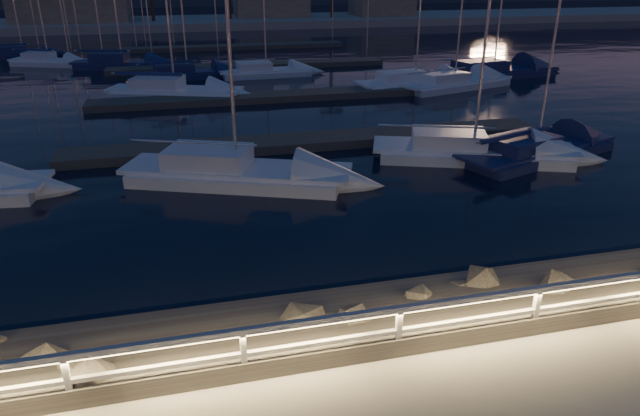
# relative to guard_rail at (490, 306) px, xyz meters

# --- Properties ---
(ground) EXTENTS (400.00, 400.00, 0.00)m
(ground) POSITION_rel_guard_rail_xyz_m (0.07, 0.00, -0.77)
(ground) COLOR #A29C92
(ground) RESTS_ON ground
(harbor_water) EXTENTS (400.00, 440.00, 0.60)m
(harbor_water) POSITION_rel_guard_rail_xyz_m (0.07, 31.22, -1.74)
(harbor_water) COLOR black
(harbor_water) RESTS_ON ground
(guard_rail) EXTENTS (44.11, 0.12, 1.06)m
(guard_rail) POSITION_rel_guard_rail_xyz_m (0.00, 0.00, 0.00)
(guard_rail) COLOR silver
(guard_rail) RESTS_ON ground
(riprap) EXTENTS (36.19, 1.85, 1.13)m
(riprap) POSITION_rel_guard_rail_xyz_m (3.88, 1.54, -1.00)
(riprap) COLOR #625D54
(riprap) RESTS_ON ground
(floating_docks) EXTENTS (22.00, 36.00, 0.40)m
(floating_docks) POSITION_rel_guard_rail_xyz_m (0.07, 32.50, -1.17)
(floating_docks) COLOR #605850
(floating_docks) RESTS_ON ground
(far_shore) EXTENTS (160.00, 14.00, 5.20)m
(far_shore) POSITION_rel_guard_rail_xyz_m (-0.06, 74.05, -0.48)
(far_shore) COLOR #A29C92
(far_shore) RESTS_ON ground
(sailboat_b) EXTENTS (8.79, 5.46, 14.57)m
(sailboat_b) POSITION_rel_guard_rail_xyz_m (-4.00, 12.09, -0.90)
(sailboat_b) COLOR white
(sailboat_b) RESTS_ON ground
(sailboat_c) EXTENTS (8.69, 5.20, 14.29)m
(sailboat_c) POSITION_rel_guard_rail_xyz_m (6.08, 12.49, -0.93)
(sailboat_c) COLOR white
(sailboat_c) RESTS_ON ground
(sailboat_d) EXTENTS (8.31, 4.79, 13.58)m
(sailboat_d) POSITION_rel_guard_rail_xyz_m (8.90, 11.93, -0.97)
(sailboat_d) COLOR navy
(sailboat_d) RESTS_ON ground
(sailboat_f) EXTENTS (8.55, 5.06, 14.11)m
(sailboat_f) POSITION_rel_guard_rail_xyz_m (-6.06, 28.12, -0.91)
(sailboat_f) COLOR white
(sailboat_f) RESTS_ON ground
(sailboat_g) EXTENTS (8.64, 3.75, 14.20)m
(sailboat_g) POSITION_rel_guard_rail_xyz_m (9.71, 27.39, -0.94)
(sailboat_g) COLOR white
(sailboat_g) RESTS_ON ground
(sailboat_h) EXTENTS (8.82, 4.86, 14.39)m
(sailboat_h) POSITION_rel_guard_rail_xyz_m (12.26, 26.63, -0.95)
(sailboat_h) COLOR white
(sailboat_h) RESTS_ON ground
(sailboat_i) EXTENTS (6.55, 4.11, 10.92)m
(sailboat_i) POSITION_rel_guard_rail_xyz_m (-15.96, 43.46, -0.96)
(sailboat_i) COLOR white
(sailboat_i) RESTS_ON ground
(sailboat_j) EXTENTS (7.06, 2.45, 11.85)m
(sailboat_j) POSITION_rel_guard_rail_xyz_m (0.65, 34.10, -0.96)
(sailboat_j) COLOR white
(sailboat_j) RESTS_ON ground
(sailboat_k) EXTENTS (7.68, 3.52, 12.58)m
(sailboat_k) POSITION_rel_guard_rail_xyz_m (-5.07, 34.70, -0.97)
(sailboat_k) COLOR navy
(sailboat_k) RESTS_ON ground
(sailboat_l) EXTENTS (10.26, 4.48, 16.80)m
(sailboat_l) POSITION_rel_guard_rail_xyz_m (16.90, 29.81, -0.91)
(sailboat_l) COLOR navy
(sailboat_l) RESTS_ON ground
(sailboat_m) EXTENTS (6.23, 2.70, 10.34)m
(sailboat_m) POSITION_rel_guard_rail_xyz_m (-18.98, 48.61, -0.98)
(sailboat_m) COLOR navy
(sailboat_m) RESTS_ON ground
(sailboat_n) EXTENTS (8.07, 4.11, 13.26)m
(sailboat_n) POSITION_rel_guard_rail_xyz_m (-10.02, 40.63, -0.93)
(sailboat_n) COLOR navy
(sailboat_n) RESTS_ON ground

